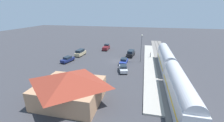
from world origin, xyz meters
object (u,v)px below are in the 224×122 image
at_px(suv_black, 131,53).
at_px(sedan_navy, 68,59).
at_px(station_building, 70,86).
at_px(pickup_maroon, 106,47).
at_px(passenger_train, 171,69).
at_px(sedan_blue, 124,61).
at_px(sedan_silver, 123,68).
at_px(pedestrian_on_platform, 150,54).
at_px(suv_tan, 80,53).
at_px(light_pole_near_platform, 141,45).

relative_size(suv_black, sedan_navy, 1.07).
relative_size(station_building, pickup_maroon, 2.09).
bearing_deg(passenger_train, sedan_blue, -36.85).
height_order(sedan_silver, sedan_blue, same).
distance_m(station_building, pedestrian_on_platform, 31.10).
relative_size(suv_tan, sedan_blue, 1.10).
bearing_deg(pickup_maroon, sedan_silver, 115.80).
height_order(passenger_train, light_pole_near_platform, light_pole_near_platform).
distance_m(passenger_train, suv_black, 19.45).
bearing_deg(light_pole_near_platform, pickup_maroon, -41.00).
distance_m(pedestrian_on_platform, suv_black, 6.51).
height_order(passenger_train, pedestrian_on_platform, passenger_train).
height_order(pickup_maroon, sedan_blue, pickup_maroon).
bearing_deg(sedan_navy, sedan_silver, 168.64).
bearing_deg(pedestrian_on_platform, passenger_train, 103.11).
height_order(passenger_train, sedan_blue, passenger_train).
height_order(suv_tan, sedan_blue, suv_tan).
height_order(sedan_navy, light_pole_near_platform, light_pole_near_platform).
height_order(suv_tan, suv_black, same).
xyz_separation_m(sedan_silver, suv_tan, (16.60, -10.48, 0.27)).
distance_m(sedan_silver, suv_black, 13.45).
relative_size(sedan_silver, pickup_maroon, 0.89).
bearing_deg(light_pole_near_platform, suv_black, -56.72).
distance_m(sedan_silver, sedan_blue, 5.63).
relative_size(station_building, suv_black, 2.21).
xyz_separation_m(sedan_silver, sedan_navy, (17.68, -3.55, 0.00)).
xyz_separation_m(pedestrian_on_platform, pickup_maroon, (17.02, -7.40, -0.25)).
xyz_separation_m(pedestrian_on_platform, sedan_silver, (7.18, 12.95, -0.40)).
distance_m(sedan_navy, pickup_maroon, 18.54).
height_order(passenger_train, suv_black, passenger_train).
xyz_separation_m(sedan_navy, light_pole_near_platform, (-21.79, -4.68, 4.37)).
distance_m(passenger_train, suv_tan, 30.70).
bearing_deg(suv_tan, pedestrian_on_platform, -174.08).
bearing_deg(sedan_navy, suv_black, -151.74).
height_order(pedestrian_on_platform, suv_tan, suv_tan).
bearing_deg(passenger_train, suv_tan, -26.18).
bearing_deg(passenger_train, sedan_silver, -15.58).
bearing_deg(sedan_navy, pedestrian_on_platform, -159.30).
relative_size(passenger_train, pedestrian_on_platform, 19.49).
bearing_deg(pickup_maroon, station_building, 94.48).
xyz_separation_m(passenger_train, suv_tan, (27.51, -13.52, -1.71)).
distance_m(suv_tan, suv_black, 17.54).
height_order(station_building, sedan_navy, station_building).
bearing_deg(suv_tan, pickup_maroon, -124.43).
bearing_deg(suv_tan, passenger_train, 153.82).
bearing_deg(pedestrian_on_platform, station_building, 62.63).
bearing_deg(sedan_silver, suv_tan, -32.26).
height_order(sedan_navy, pickup_maroon, pickup_maroon).
xyz_separation_m(station_building, pedestrian_on_platform, (-14.27, -27.58, -1.59)).
xyz_separation_m(station_building, pickup_maroon, (2.74, -34.98, -1.85)).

